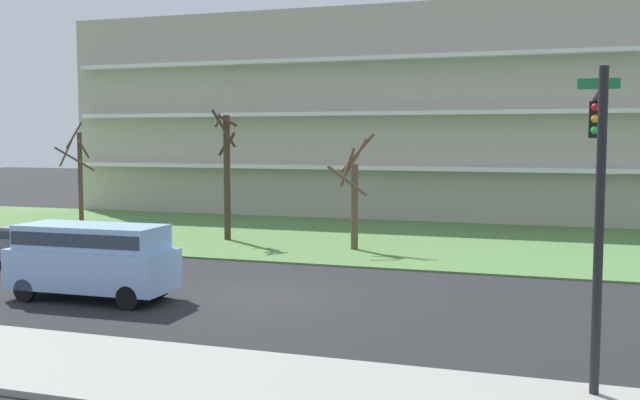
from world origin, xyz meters
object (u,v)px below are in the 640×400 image
at_px(tree_center, 354,195).
at_px(sedan_gray_center_left, 32,244).
at_px(tree_left, 227,171).
at_px(traffic_signal_mast, 598,171).
at_px(tree_far_left, 79,178).
at_px(van_blue_near_left, 92,255).

height_order(tree_center, sedan_gray_center_left, tree_center).
distance_m(tree_center, sedan_gray_center_left, 13.56).
xyz_separation_m(tree_left, traffic_signal_mast, (16.32, -16.16, 0.92)).
relative_size(tree_center, traffic_signal_mast, 0.82).
relative_size(sedan_gray_center_left, traffic_signal_mast, 0.69).
relative_size(tree_left, tree_center, 1.22).
bearing_deg(tree_center, tree_left, 171.63).
distance_m(tree_left, traffic_signal_mast, 22.98).
xyz_separation_m(tree_far_left, tree_left, (7.68, 1.08, 0.43)).
relative_size(tree_far_left, van_blue_near_left, 1.12).
xyz_separation_m(tree_far_left, sedan_gray_center_left, (3.35, -7.63, -2.14)).
bearing_deg(tree_far_left, tree_left, 8.00).
relative_size(tree_left, traffic_signal_mast, 1.00).
distance_m(sedan_gray_center_left, traffic_signal_mast, 22.22).
bearing_deg(tree_center, tree_far_left, -179.63).
bearing_deg(van_blue_near_left, sedan_gray_center_left, 142.35).
distance_m(van_blue_near_left, sedan_gray_center_left, 7.53).
bearing_deg(tree_left, tree_far_left, -172.00).
bearing_deg(tree_far_left, traffic_signal_mast, -32.15).
bearing_deg(sedan_gray_center_left, tree_center, -145.12).
bearing_deg(van_blue_near_left, tree_center, 66.84).
bearing_deg(van_blue_near_left, tree_left, 96.42).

